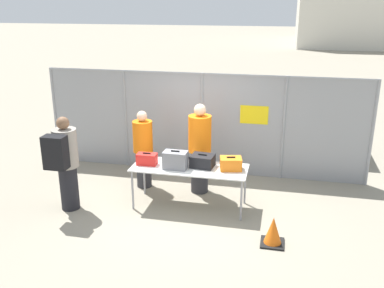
% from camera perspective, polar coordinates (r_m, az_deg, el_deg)
% --- Properties ---
extents(ground_plane, '(120.00, 120.00, 0.00)m').
position_cam_1_polar(ground_plane, '(8.23, -1.27, -8.40)').
color(ground_plane, gray).
extents(fence_section, '(7.20, 0.07, 2.27)m').
position_cam_1_polar(fence_section, '(9.49, 1.35, 3.00)').
color(fence_section, gray).
rests_on(fence_section, ground_plane).
extents(inspection_table, '(2.14, 0.81, 0.80)m').
position_cam_1_polar(inspection_table, '(7.96, -0.32, -3.47)').
color(inspection_table, silver).
rests_on(inspection_table, ground_plane).
extents(suitcase_red, '(0.38, 0.21, 0.24)m').
position_cam_1_polar(suitcase_red, '(8.08, -6.04, -2.02)').
color(suitcase_red, red).
rests_on(suitcase_red, inspection_table).
extents(suitcase_grey, '(0.44, 0.28, 0.35)m').
position_cam_1_polar(suitcase_grey, '(7.83, -2.23, -2.16)').
color(suitcase_grey, slate).
rests_on(suitcase_grey, inspection_table).
extents(suitcase_black, '(0.45, 0.39, 0.25)m').
position_cam_1_polar(suitcase_black, '(7.94, 1.41, -2.26)').
color(suitcase_black, black).
rests_on(suitcase_black, inspection_table).
extents(suitcase_orange, '(0.44, 0.37, 0.25)m').
position_cam_1_polar(suitcase_orange, '(7.83, 5.20, -2.62)').
color(suitcase_orange, orange).
rests_on(suitcase_orange, inspection_table).
extents(traveler_hooded, '(0.44, 0.69, 1.79)m').
position_cam_1_polar(traveler_hooded, '(8.08, -16.61, -2.14)').
color(traveler_hooded, black).
rests_on(traveler_hooded, ground_plane).
extents(security_worker_near, '(0.46, 0.46, 1.84)m').
position_cam_1_polar(security_worker_near, '(8.52, 1.04, -0.48)').
color(security_worker_near, '#2D2D33').
rests_on(security_worker_near, ground_plane).
extents(security_worker_far, '(0.40, 0.40, 1.64)m').
position_cam_1_polar(security_worker_far, '(8.86, -6.53, -0.58)').
color(security_worker_far, '#2D2D33').
rests_on(security_worker_far, ground_plane).
extents(utility_trailer, '(3.75, 2.08, 0.75)m').
position_cam_1_polar(utility_trailer, '(11.18, 14.54, 0.78)').
color(utility_trailer, '#B2B2B7').
rests_on(utility_trailer, ground_plane).
extents(distant_hangar, '(11.07, 13.78, 7.46)m').
position_cam_1_polar(distant_hangar, '(42.89, 21.78, 17.40)').
color(distant_hangar, beige).
rests_on(distant_hangar, ground_plane).
extents(traffic_cone, '(0.38, 0.38, 0.47)m').
position_cam_1_polar(traffic_cone, '(7.11, 10.75, -11.45)').
color(traffic_cone, black).
rests_on(traffic_cone, ground_plane).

